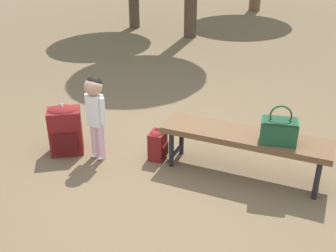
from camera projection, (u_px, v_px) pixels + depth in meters
The scene contains 6 objects.
ground_plane at pixel (173, 173), 4.07m from camera, with size 40.00×40.00×0.00m, color brown.
park_bench at pixel (245, 139), 3.88m from camera, with size 1.65×0.71×0.45m.
handbag at pixel (279, 130), 3.64m from camera, with size 0.32×0.19×0.37m.
child_standing at pixel (95, 105), 4.08m from camera, with size 0.23×0.18×0.90m.
backpack_large at pixel (65, 128), 4.32m from camera, with size 0.41×0.37×0.57m.
backpack_small at pixel (158, 143), 4.25m from camera, with size 0.20×0.22×0.35m.
Camera 1 is at (-0.66, 3.37, 2.24)m, focal length 43.57 mm.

